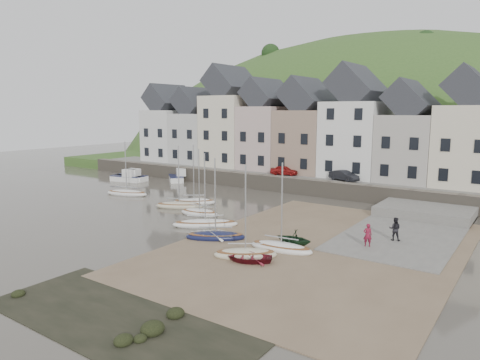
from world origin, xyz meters
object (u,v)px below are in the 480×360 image
Objects in this scene: rowboat_white at (212,234)px; sailboat_0 at (127,193)px; person_dark at (395,229)px; rowboat_red at (250,257)px; rowboat_green at (294,238)px; person_red at (368,235)px; car_left at (284,170)px; car_right at (344,176)px.

sailboat_0 is at bearing -136.71° from rowboat_white.
rowboat_red is at bearing 44.75° from person_dark.
sailboat_0 reaches higher than rowboat_green.
sailboat_0 reaches higher than person_red.
rowboat_white is at bearing -22.94° from sailboat_0.
sailboat_0 is 25.47m from rowboat_green.
rowboat_green is 7.72m from person_dark.
car_left is at bearing -150.75° from rowboat_green.
person_dark reaches higher than rowboat_red.
person_red is at bearing -6.59° from sailboat_0.
car_right reaches higher than rowboat_green.
rowboat_white is 6.31m from rowboat_green.
person_dark is (29.96, -0.80, 0.72)m from sailboat_0.
car_right is at bearing -102.87° from car_left.
rowboat_green is 4.24m from rowboat_red.
sailboat_0 is 1.75× the size of car_right.
person_red reaches higher than rowboat_white.
car_left is (-12.37, 20.80, 1.45)m from rowboat_green.
person_red is (10.29, 4.51, 0.53)m from rowboat_white.
car_left reaches higher than person_red.
person_dark is 23.35m from car_left.
person_dark is (11.44, 7.04, 0.57)m from rowboat_white.
sailboat_0 is at bearing 126.68° from car_left.
person_red is at bearing 124.94° from rowboat_green.
person_dark is at bearing -143.54° from car_left.
rowboat_red is 0.78× the size of car_right.
sailboat_0 is 29.98m from person_dark.
rowboat_red is at bearing -23.91° from sailboat_0.
car_right is (-9.96, 15.20, 1.22)m from person_dark.
person_red is 24.27m from car_left.
car_right is at bearing 159.40° from rowboat_red.
rowboat_green is at bearing -147.43° from car_right.
rowboat_red is 1.64× the size of person_dark.
sailboat_0 is 29.01m from person_red.
rowboat_green reaches higher than rowboat_white.
person_dark is 0.50× the size of car_left.
rowboat_white is 11.25m from person_red.
rowboat_green is 0.71× the size of car_right.
rowboat_green is 1.49× the size of person_dark.
sailboat_0 is at bearing -14.06° from person_dark.
car_right reaches higher than person_red.
person_dark is at bearing -126.79° from car_right.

